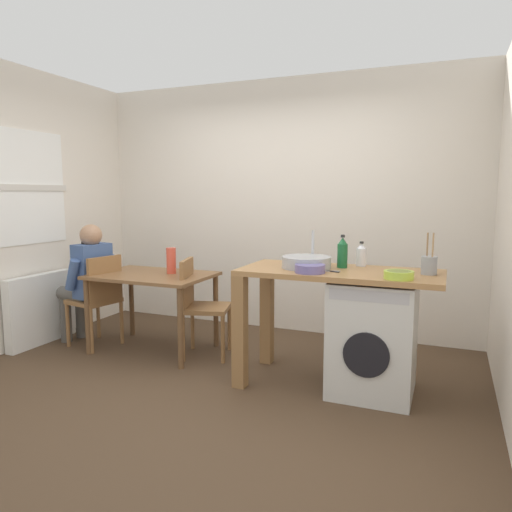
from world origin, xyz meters
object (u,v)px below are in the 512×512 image
at_px(chair_person_seat, 99,296).
at_px(mixing_bowl, 310,268).
at_px(colander, 399,274).
at_px(vase, 171,261).
at_px(bottle_squat_brown, 361,255).
at_px(seated_person, 87,278).
at_px(washing_machine, 373,337).
at_px(utensil_crock, 429,265).
at_px(bottle_tall_green, 342,253).
at_px(dining_table, 152,284).
at_px(chair_opposite, 199,302).

relative_size(chair_person_seat, mixing_bowl, 4.06).
relative_size(colander, vase, 0.81).
bearing_deg(mixing_bowl, chair_person_seat, 172.70).
bearing_deg(chair_person_seat, bottle_squat_brown, -74.52).
distance_m(seated_person, colander, 3.01).
distance_m(washing_machine, utensil_crock, 0.67).
bearing_deg(chair_person_seat, seated_person, 90.00).
xyz_separation_m(bottle_tall_green, mixing_bowl, (-0.17, -0.32, -0.08)).
bearing_deg(dining_table, chair_opposite, 3.47).
bearing_deg(vase, seated_person, -167.92).
bearing_deg(dining_table, chair_person_seat, -168.17).
bearing_deg(mixing_bowl, bottle_tall_green, 62.15).
bearing_deg(bottle_tall_green, seated_person, -179.88).
distance_m(dining_table, vase, 0.28).
distance_m(bottle_squat_brown, mixing_bowl, 0.55).
bearing_deg(chair_opposite, utensil_crock, 68.54).
bearing_deg(colander, bottle_squat_brown, 124.96).
bearing_deg(utensil_crock, mixing_bowl, -162.78).
bearing_deg(washing_machine, bottle_squat_brown, 119.50).
height_order(dining_table, bottle_tall_green, bottle_tall_green).
bearing_deg(chair_opposite, seated_person, -100.99).
distance_m(chair_opposite, colander, 1.90).
height_order(seated_person, bottle_squat_brown, seated_person).
height_order(bottle_tall_green, bottle_squat_brown, bottle_tall_green).
xyz_separation_m(washing_machine, bottle_squat_brown, (-0.15, 0.26, 0.58)).
bearing_deg(colander, utensil_crock, 56.30).
relative_size(dining_table, chair_opposite, 1.22).
bearing_deg(mixing_bowl, utensil_crock, 17.22).
bearing_deg(seated_person, bottle_squat_brown, -75.45).
relative_size(chair_person_seat, colander, 4.50).
bearing_deg(bottle_squat_brown, utensil_crock, -22.33).
xyz_separation_m(dining_table, seated_person, (-0.70, -0.08, 0.03)).
relative_size(mixing_bowl, colander, 1.11).
bearing_deg(bottle_tall_green, colander, -36.47).
xyz_separation_m(bottle_squat_brown, utensil_crock, (0.52, -0.21, -0.02)).
height_order(bottle_tall_green, colander, bottle_tall_green).
xyz_separation_m(seated_person, utensil_crock, (3.16, -0.06, 0.32)).
xyz_separation_m(dining_table, utensil_crock, (2.46, -0.15, 0.35)).
height_order(dining_table, mixing_bowl, mixing_bowl).
bearing_deg(bottle_squat_brown, dining_table, -178.04).
bearing_deg(utensil_crock, bottle_squat_brown, 157.67).
bearing_deg(bottle_tall_green, vase, 173.93).
relative_size(seated_person, colander, 6.00).
distance_m(mixing_bowl, utensil_crock, 0.85).
relative_size(bottle_tall_green, utensil_crock, 0.86).
bearing_deg(mixing_bowl, dining_table, 166.50).
height_order(bottle_squat_brown, utensil_crock, utensil_crock).
distance_m(bottle_squat_brown, vase, 1.80).
bearing_deg(bottle_squat_brown, chair_person_seat, -175.84).
distance_m(colander, vase, 2.19).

